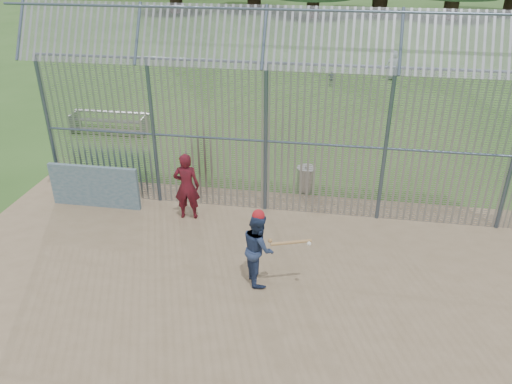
% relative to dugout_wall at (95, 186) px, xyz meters
% --- Properties ---
extents(ground, '(120.00, 120.00, 0.00)m').
position_rel_dugout_wall_xyz_m(ground, '(4.60, -2.90, -0.62)').
color(ground, '#2D511E').
rests_on(ground, ground).
extents(dirt_infield, '(14.00, 10.00, 0.02)m').
position_rel_dugout_wall_xyz_m(dirt_infield, '(4.60, -3.40, -0.61)').
color(dirt_infield, '#756047').
rests_on(dirt_infield, ground).
extents(dugout_wall, '(2.50, 0.12, 1.20)m').
position_rel_dugout_wall_xyz_m(dugout_wall, '(0.00, 0.00, 0.00)').
color(dugout_wall, '#38566B').
rests_on(dugout_wall, dirt_infield).
extents(batter, '(0.87, 0.97, 1.63)m').
position_rel_dugout_wall_xyz_m(batter, '(4.92, -2.54, 0.21)').
color(batter, navy).
rests_on(batter, dirt_infield).
extents(onlooker, '(0.71, 0.52, 1.82)m').
position_rel_dugout_wall_xyz_m(onlooker, '(2.66, -0.18, 0.31)').
color(onlooker, maroon).
rests_on(onlooker, dirt_infield).
extents(bg_kid_standing, '(0.82, 0.65, 1.48)m').
position_rel_dugout_wall_xyz_m(bg_kid_standing, '(9.03, 15.27, 0.12)').
color(bg_kid_standing, gray).
rests_on(bg_kid_standing, ground).
extents(bg_kid_seated, '(0.50, 0.33, 0.78)m').
position_rel_dugout_wall_xyz_m(bg_kid_seated, '(5.99, 13.40, -0.23)').
color(bg_kid_seated, slate).
rests_on(bg_kid_seated, ground).
extents(batting_gear, '(1.24, 0.45, 0.65)m').
position_rel_dugout_wall_xyz_m(batting_gear, '(5.08, -2.57, 0.90)').
color(batting_gear, '#AE171F').
rests_on(batting_gear, ground).
extents(trash_can, '(0.56, 0.56, 0.82)m').
position_rel_dugout_wall_xyz_m(trash_can, '(5.61, 1.90, -0.24)').
color(trash_can, gray).
rests_on(trash_can, ground).
extents(bleacher, '(3.00, 0.95, 0.72)m').
position_rel_dugout_wall_xyz_m(bleacher, '(-2.08, 5.53, -0.21)').
color(bleacher, slate).
rests_on(bleacher, ground).
extents(backstop_fence, '(20.09, 0.81, 5.30)m').
position_rel_dugout_wall_xyz_m(backstop_fence, '(6.41, 0.53, 1.74)').
color(backstop_fence, '#47566B').
rests_on(backstop_fence, ground).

